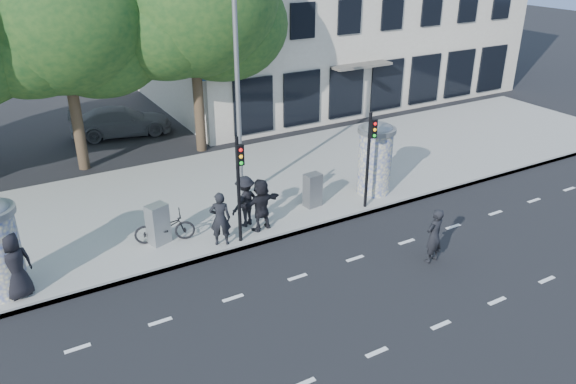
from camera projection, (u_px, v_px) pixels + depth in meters
ground at (325, 303)px, 14.74m from camera, size 120.00×120.00×0.00m
sidewalk at (213, 195)px, 20.61m from camera, size 40.00×8.00×0.15m
curb at (262, 242)px, 17.50m from camera, size 40.00×0.10×0.16m
lane_dash_near at (377, 352)px, 13.01m from camera, size 32.00×0.12×0.01m
lane_dash_far at (297, 277)px, 15.84m from camera, size 32.00×0.12×0.01m
ad_column_right at (375, 156)px, 20.14m from camera, size 1.36×1.36×2.65m
traffic_pole_near at (239, 180)px, 16.51m from camera, size 0.22×0.31×3.40m
traffic_pole_far at (370, 151)px, 18.68m from camera, size 0.22×0.31×3.40m
street_lamp at (238, 69)px, 18.30m from camera, size 0.25×0.93×8.00m
tree_near_left at (60, 16)px, 20.59m from camera, size 6.80×6.80×8.97m
tree_center at (192, 2)px, 22.43m from camera, size 7.00×7.00×9.30m
ped_a at (14, 265)px, 14.39m from camera, size 1.06×0.84×1.89m
ped_b at (220, 219)px, 16.88m from camera, size 0.75×0.63×1.74m
ped_d at (245, 201)px, 18.01m from camera, size 1.26×0.99×1.71m
ped_f at (261, 205)px, 17.76m from camera, size 1.67×0.81×1.73m
man_road at (434, 236)px, 16.27m from camera, size 0.68×0.51×1.70m
bicycle at (165, 227)px, 17.19m from camera, size 1.11×1.94×0.97m
cabinet_left at (158, 224)px, 17.05m from camera, size 0.72×0.62×1.28m
cabinet_right at (313, 190)px, 19.40m from camera, size 0.61×0.47×1.19m
car_right at (121, 121)px, 26.69m from camera, size 2.65×4.88×1.34m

